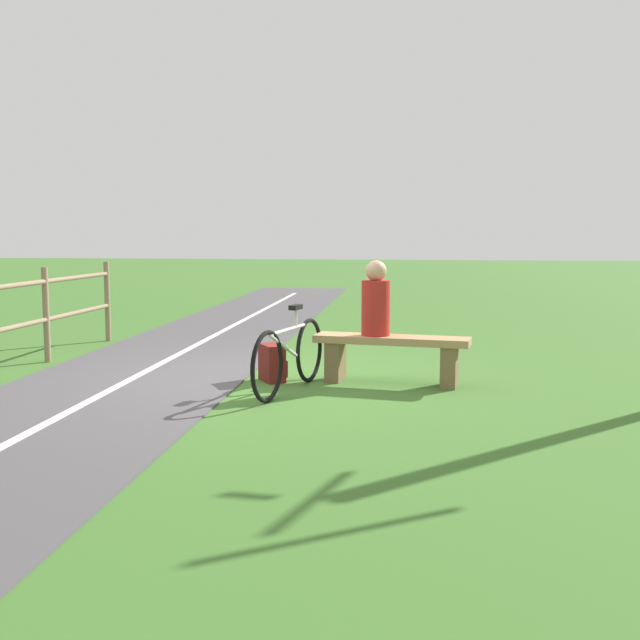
# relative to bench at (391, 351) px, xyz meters

# --- Properties ---
(ground_plane) EXTENTS (80.00, 80.00, 0.00)m
(ground_plane) POSITION_rel_bench_xyz_m (1.46, -0.08, -0.35)
(ground_plane) COLOR #3D6B28
(bench) EXTENTS (1.70, 0.60, 0.52)m
(bench) POSITION_rel_bench_xyz_m (0.00, 0.00, 0.00)
(bench) COLOR #A88456
(bench) RESTS_ON ground_plane
(person_seated) EXTENTS (0.35, 0.35, 0.81)m
(person_seated) POSITION_rel_bench_xyz_m (0.17, -0.02, 0.53)
(person_seated) COLOR #B2231E
(person_seated) RESTS_ON bench
(bicycle) EXTENTS (0.42, 1.76, 0.88)m
(bicycle) POSITION_rel_bench_xyz_m (1.00, 0.57, 0.02)
(bicycle) COLOR black
(bicycle) RESTS_ON ground_plane
(backpack) EXTENTS (0.36, 0.41, 0.41)m
(backpack) POSITION_rel_bench_xyz_m (1.29, 0.06, -0.15)
(backpack) COLOR maroon
(backpack) RESTS_ON ground_plane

